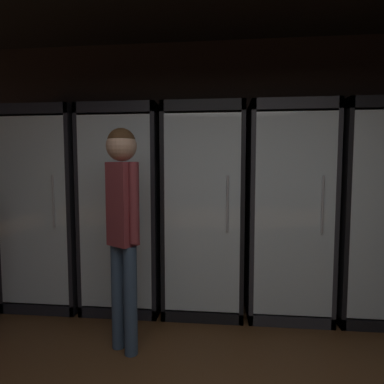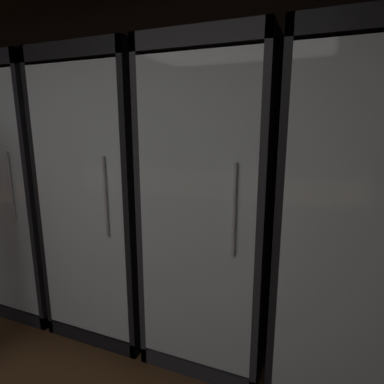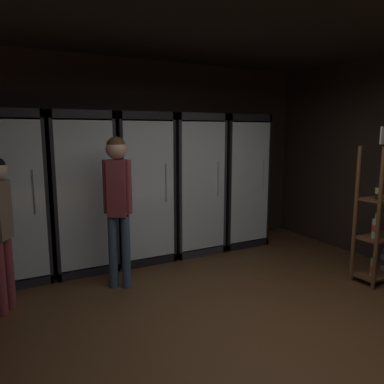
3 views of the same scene
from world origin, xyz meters
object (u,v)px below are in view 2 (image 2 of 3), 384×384
object	(u,v)px
cooler_far_right	(350,225)
cooler_right	(215,210)
cooler_left	(34,190)
cooler_center	(113,200)

from	to	relation	value
cooler_far_right	cooler_right	bearing A→B (deg)	179.92
cooler_left	cooler_right	size ratio (longest dim) A/B	1.00
cooler_right	cooler_center	bearing A→B (deg)	-179.92
cooler_left	cooler_far_right	size ratio (longest dim) A/B	1.00
cooler_left	cooler_far_right	world-z (taller)	same
cooler_center	cooler_right	xyz separation A→B (m)	(0.81, 0.00, 0.00)
cooler_left	cooler_center	xyz separation A→B (m)	(0.81, -0.00, -0.01)
cooler_right	cooler_far_right	xyz separation A→B (m)	(0.81, -0.00, -0.00)
cooler_left	cooler_far_right	distance (m)	2.43
cooler_center	cooler_right	world-z (taller)	same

